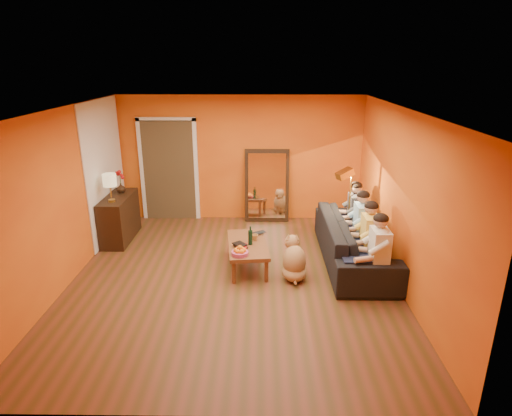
{
  "coord_description": "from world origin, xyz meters",
  "views": [
    {
      "loc": [
        0.44,
        -5.97,
        3.24
      ],
      "look_at": [
        0.35,
        0.5,
        1.0
      ],
      "focal_mm": 30.0,
      "sensor_mm": 36.0,
      "label": 1
    }
  ],
  "objects_px": {
    "dog": "(294,258)",
    "person_far_left": "(379,254)",
    "table_lamp": "(110,188)",
    "coffee_table": "(248,255)",
    "person_far_right": "(355,214)",
    "vase": "(121,188)",
    "person_mid_left": "(370,239)",
    "floor_lamp": "(349,210)",
    "laptop": "(259,234)",
    "sideboard": "(120,218)",
    "wine_bottle": "(250,235)",
    "mirror_frame": "(267,186)",
    "tumbler": "(255,237)",
    "sofa": "(354,241)",
    "person_mid_right": "(362,226)"
  },
  "relations": [
    {
      "from": "mirror_frame",
      "to": "wine_bottle",
      "type": "distance_m",
      "value": 2.28
    },
    {
      "from": "sofa",
      "to": "vase",
      "type": "height_order",
      "value": "vase"
    },
    {
      "from": "sideboard",
      "to": "coffee_table",
      "type": "height_order",
      "value": "sideboard"
    },
    {
      "from": "table_lamp",
      "to": "person_far_right",
      "type": "xyz_separation_m",
      "value": [
        4.37,
        0.04,
        -0.49
      ]
    },
    {
      "from": "sideboard",
      "to": "wine_bottle",
      "type": "xyz_separation_m",
      "value": [
        2.5,
        -1.18,
        0.15
      ]
    },
    {
      "from": "mirror_frame",
      "to": "person_far_left",
      "type": "xyz_separation_m",
      "value": [
        1.58,
        -2.99,
        -0.15
      ]
    },
    {
      "from": "floor_lamp",
      "to": "vase",
      "type": "xyz_separation_m",
      "value": [
        -4.24,
        0.56,
        0.22
      ]
    },
    {
      "from": "person_mid_right",
      "to": "dog",
      "type": "bearing_deg",
      "value": -148.88
    },
    {
      "from": "person_mid_left",
      "to": "vase",
      "type": "relative_size",
      "value": 6.64
    },
    {
      "from": "sideboard",
      "to": "floor_lamp",
      "type": "height_order",
      "value": "floor_lamp"
    },
    {
      "from": "person_far_right",
      "to": "vase",
      "type": "xyz_separation_m",
      "value": [
        -4.37,
        0.51,
        0.33
      ]
    },
    {
      "from": "wine_bottle",
      "to": "sofa",
      "type": "bearing_deg",
      "value": 8.78
    },
    {
      "from": "person_far_left",
      "to": "person_mid_left",
      "type": "distance_m",
      "value": 0.55
    },
    {
      "from": "tumbler",
      "to": "person_far_left",
      "type": "bearing_deg",
      "value": -26.62
    },
    {
      "from": "person_mid_left",
      "to": "laptop",
      "type": "relative_size",
      "value": 3.95
    },
    {
      "from": "sideboard",
      "to": "table_lamp",
      "type": "distance_m",
      "value": 0.74
    },
    {
      "from": "person_mid_right",
      "to": "vase",
      "type": "bearing_deg",
      "value": 166.38
    },
    {
      "from": "floor_lamp",
      "to": "person_mid_left",
      "type": "relative_size",
      "value": 1.18
    },
    {
      "from": "dog",
      "to": "tumbler",
      "type": "bearing_deg",
      "value": 134.45
    },
    {
      "from": "tumbler",
      "to": "coffee_table",
      "type": "bearing_deg",
      "value": -135.0
    },
    {
      "from": "sofa",
      "to": "floor_lamp",
      "type": "relative_size",
      "value": 1.79
    },
    {
      "from": "floor_lamp",
      "to": "tumbler",
      "type": "height_order",
      "value": "floor_lamp"
    },
    {
      "from": "wine_bottle",
      "to": "sideboard",
      "type": "bearing_deg",
      "value": 154.79
    },
    {
      "from": "sofa",
      "to": "tumbler",
      "type": "bearing_deg",
      "value": 93.38
    },
    {
      "from": "dog",
      "to": "person_far_left",
      "type": "relative_size",
      "value": 0.57
    },
    {
      "from": "coffee_table",
      "to": "person_mid_left",
      "type": "relative_size",
      "value": 1.0
    },
    {
      "from": "person_far_left",
      "to": "tumbler",
      "type": "relative_size",
      "value": 11.42
    },
    {
      "from": "laptop",
      "to": "sideboard",
      "type": "bearing_deg",
      "value": 132.46
    },
    {
      "from": "mirror_frame",
      "to": "sideboard",
      "type": "bearing_deg",
      "value": -158.84
    },
    {
      "from": "table_lamp",
      "to": "person_far_right",
      "type": "height_order",
      "value": "table_lamp"
    },
    {
      "from": "mirror_frame",
      "to": "tumbler",
      "type": "relative_size",
      "value": 14.22
    },
    {
      "from": "person_mid_right",
      "to": "floor_lamp",
      "type": "bearing_deg",
      "value": 104.42
    },
    {
      "from": "coffee_table",
      "to": "dog",
      "type": "xyz_separation_m",
      "value": [
        0.74,
        -0.39,
        0.14
      ]
    },
    {
      "from": "table_lamp",
      "to": "person_far_left",
      "type": "xyz_separation_m",
      "value": [
        4.37,
        -1.61,
        -0.49
      ]
    },
    {
      "from": "dog",
      "to": "person_far_left",
      "type": "height_order",
      "value": "person_far_left"
    },
    {
      "from": "person_mid_left",
      "to": "person_mid_right",
      "type": "xyz_separation_m",
      "value": [
        0.0,
        0.55,
        0.0
      ]
    },
    {
      "from": "sofa",
      "to": "dog",
      "type": "distance_m",
      "value": 1.21
    },
    {
      "from": "mirror_frame",
      "to": "floor_lamp",
      "type": "height_order",
      "value": "mirror_frame"
    },
    {
      "from": "sofa",
      "to": "coffee_table",
      "type": "bearing_deg",
      "value": 96.96
    },
    {
      "from": "wine_bottle",
      "to": "tumbler",
      "type": "distance_m",
      "value": 0.21
    },
    {
      "from": "sideboard",
      "to": "person_mid_left",
      "type": "xyz_separation_m",
      "value": [
        4.37,
        -1.36,
        0.18
      ]
    },
    {
      "from": "person_mid_right",
      "to": "person_far_right",
      "type": "distance_m",
      "value": 0.55
    },
    {
      "from": "dog",
      "to": "person_mid_left",
      "type": "distance_m",
      "value": 1.22
    },
    {
      "from": "coffee_table",
      "to": "vase",
      "type": "height_order",
      "value": "vase"
    },
    {
      "from": "sideboard",
      "to": "tumbler",
      "type": "relative_size",
      "value": 11.04
    },
    {
      "from": "coffee_table",
      "to": "person_far_right",
      "type": "height_order",
      "value": "person_far_right"
    },
    {
      "from": "coffee_table",
      "to": "laptop",
      "type": "height_order",
      "value": "laptop"
    },
    {
      "from": "person_mid_left",
      "to": "wine_bottle",
      "type": "relative_size",
      "value": 3.94
    },
    {
      "from": "table_lamp",
      "to": "wine_bottle",
      "type": "bearing_deg",
      "value": -19.33
    },
    {
      "from": "sideboard",
      "to": "laptop",
      "type": "height_order",
      "value": "sideboard"
    }
  ]
}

